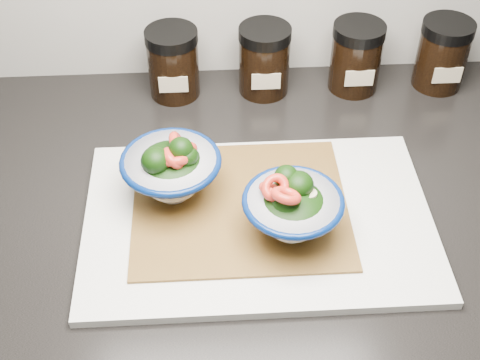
{
  "coord_description": "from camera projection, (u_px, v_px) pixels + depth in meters",
  "views": [
    {
      "loc": [
        -0.09,
        0.8,
        1.54
      ],
      "look_at": [
        -0.06,
        1.41,
        0.96
      ],
      "focal_mm": 50.0,
      "sensor_mm": 36.0,
      "label": 1
    }
  ],
  "objects": [
    {
      "name": "spice_jar_d",
      "position": [
        442.0,
        54.0,
        1.06
      ],
      "size": [
        0.08,
        0.08,
        0.11
      ],
      "color": "black",
      "rests_on": "countertop"
    },
    {
      "name": "spice_jar_b",
      "position": [
        264.0,
        60.0,
        1.05
      ],
      "size": [
        0.08,
        0.08,
        0.11
      ],
      "color": "black",
      "rests_on": "countertop"
    },
    {
      "name": "spice_jar_c",
      "position": [
        356.0,
        57.0,
        1.06
      ],
      "size": [
        0.08,
        0.08,
        0.11
      ],
      "color": "black",
      "rests_on": "countertop"
    },
    {
      "name": "spice_jar_a",
      "position": [
        173.0,
        63.0,
        1.04
      ],
      "size": [
        0.08,
        0.08,
        0.11
      ],
      "color": "black",
      "rests_on": "countertop"
    },
    {
      "name": "countertop",
      "position": [
        279.0,
        202.0,
        0.93
      ],
      "size": [
        3.5,
        0.6,
        0.04
      ],
      "primitive_type": "cube",
      "color": "black",
      "rests_on": "cabinet"
    },
    {
      "name": "bowl_left",
      "position": [
        172.0,
        170.0,
        0.86
      ],
      "size": [
        0.13,
        0.13,
        0.1
      ],
      "rotation": [
        0.0,
        0.0,
        -0.07
      ],
      "color": "white",
      "rests_on": "bamboo_mat"
    },
    {
      "name": "bamboo_mat",
      "position": [
        240.0,
        205.0,
        0.88
      ],
      "size": [
        0.28,
        0.24,
        0.0
      ],
      "primitive_type": "cube",
      "color": "olive",
      "rests_on": "cutting_board"
    },
    {
      "name": "cutting_board",
      "position": [
        258.0,
        220.0,
        0.87
      ],
      "size": [
        0.45,
        0.3,
        0.01
      ],
      "primitive_type": "cube",
      "color": "silver",
      "rests_on": "countertop"
    },
    {
      "name": "bowl_right",
      "position": [
        292.0,
        208.0,
        0.82
      ],
      "size": [
        0.13,
        0.13,
        0.09
      ],
      "rotation": [
        0.0,
        0.0,
        -0.1
      ],
      "color": "white",
      "rests_on": "bamboo_mat"
    }
  ]
}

